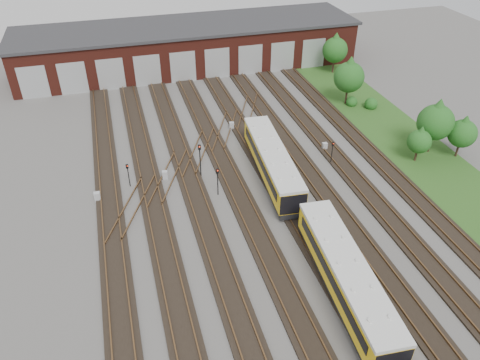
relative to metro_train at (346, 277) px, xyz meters
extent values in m
plane|color=#4A4845|center=(-2.00, 8.81, -1.85)|extent=(120.00, 120.00, 0.00)
cube|color=black|center=(-16.00, 8.81, -1.76)|extent=(2.40, 70.00, 0.18)
cube|color=brown|center=(-16.72, 8.81, -1.59)|extent=(0.10, 70.00, 0.15)
cube|color=brown|center=(-15.28, 8.81, -1.59)|extent=(0.10, 70.00, 0.15)
cube|color=black|center=(-12.00, 8.81, -1.76)|extent=(2.40, 70.00, 0.18)
cube|color=brown|center=(-12.72, 8.81, -1.59)|extent=(0.10, 70.00, 0.15)
cube|color=brown|center=(-11.28, 8.81, -1.59)|extent=(0.10, 70.00, 0.15)
cube|color=black|center=(-8.00, 8.81, -1.76)|extent=(2.40, 70.00, 0.18)
cube|color=brown|center=(-8.72, 8.81, -1.59)|extent=(0.10, 70.00, 0.15)
cube|color=brown|center=(-7.28, 8.81, -1.59)|extent=(0.10, 70.00, 0.15)
cube|color=black|center=(-4.00, 8.81, -1.76)|extent=(2.40, 70.00, 0.18)
cube|color=brown|center=(-4.72, 8.81, -1.59)|extent=(0.10, 70.00, 0.15)
cube|color=brown|center=(-3.28, 8.81, -1.59)|extent=(0.10, 70.00, 0.15)
cube|color=black|center=(0.00, 8.81, -1.76)|extent=(2.40, 70.00, 0.18)
cube|color=brown|center=(-0.72, 8.81, -1.59)|extent=(0.10, 70.00, 0.15)
cube|color=brown|center=(0.72, 8.81, -1.59)|extent=(0.10, 70.00, 0.15)
cube|color=black|center=(4.00, 8.81, -1.76)|extent=(2.40, 70.00, 0.18)
cube|color=brown|center=(3.28, 8.81, -1.59)|extent=(0.10, 70.00, 0.15)
cube|color=brown|center=(4.72, 8.81, -1.59)|extent=(0.10, 70.00, 0.15)
cube|color=black|center=(8.00, 8.81, -1.76)|extent=(2.40, 70.00, 0.18)
cube|color=brown|center=(7.28, 8.81, -1.59)|extent=(0.10, 70.00, 0.15)
cube|color=brown|center=(8.72, 8.81, -1.59)|extent=(0.10, 70.00, 0.15)
cube|color=black|center=(12.00, 8.81, -1.76)|extent=(2.40, 70.00, 0.18)
cube|color=brown|center=(11.28, 8.81, -1.59)|extent=(0.10, 70.00, 0.15)
cube|color=brown|center=(12.72, 8.81, -1.59)|extent=(0.10, 70.00, 0.15)
cube|color=brown|center=(-10.00, 18.81, -1.59)|extent=(5.40, 9.62, 0.15)
cube|color=brown|center=(-6.00, 22.81, -1.59)|extent=(5.40, 9.62, 0.15)
cube|color=brown|center=(-2.00, 26.81, -1.59)|extent=(5.40, 9.62, 0.15)
cube|color=brown|center=(-14.00, 14.81, -1.59)|extent=(5.40, 9.62, 0.15)
cube|color=brown|center=(2.00, 30.81, -1.59)|extent=(5.40, 9.62, 0.15)
cube|color=#541D15|center=(-2.00, 48.81, 1.15)|extent=(50.00, 12.00, 6.00)
cube|color=#2B2B2E|center=(-2.00, 48.81, 4.30)|extent=(51.00, 12.50, 0.40)
cube|color=#A7AAAC|center=(-24.00, 42.79, 0.35)|extent=(3.60, 0.12, 4.40)
cube|color=#A7AAAC|center=(-19.00, 42.79, 0.35)|extent=(3.60, 0.12, 4.40)
cube|color=#A7AAAC|center=(-14.00, 42.79, 0.35)|extent=(3.60, 0.12, 4.40)
cube|color=#A7AAAC|center=(-9.00, 42.79, 0.35)|extent=(3.60, 0.12, 4.40)
cube|color=#A7AAAC|center=(-4.00, 42.79, 0.35)|extent=(3.60, 0.12, 4.40)
cube|color=#A7AAAC|center=(1.00, 42.79, 0.35)|extent=(3.60, 0.12, 4.40)
cube|color=#A7AAAC|center=(6.00, 42.79, 0.35)|extent=(3.60, 0.12, 4.40)
cube|color=#A7AAAC|center=(11.00, 42.79, 0.35)|extent=(3.60, 0.12, 4.40)
cube|color=#A7AAAC|center=(16.00, 42.79, 0.35)|extent=(3.60, 0.12, 4.40)
cube|color=#224918|center=(17.00, 18.81, -1.82)|extent=(8.00, 55.00, 0.05)
cube|color=black|center=(0.00, 0.00, -1.23)|extent=(3.29, 14.46, 0.57)
cube|color=orange|center=(0.00, 0.00, 0.11)|extent=(3.58, 14.49, 2.10)
cube|color=silver|center=(0.00, 0.00, 1.30)|extent=(3.68, 14.49, 0.29)
cube|color=black|center=(-1.26, 0.10, 0.35)|extent=(1.03, 12.58, 0.81)
cube|color=black|center=(1.26, -0.10, 0.35)|extent=(1.03, 12.58, 0.81)
cube|color=black|center=(0.00, 16.00, -1.23)|extent=(3.29, 14.46, 0.57)
cube|color=orange|center=(0.00, 16.00, 0.11)|extent=(3.58, 14.49, 2.10)
cube|color=silver|center=(0.00, 16.00, 1.30)|extent=(3.68, 14.49, 0.29)
cube|color=black|center=(-1.26, 16.10, 0.35)|extent=(1.03, 12.58, 0.81)
cube|color=black|center=(1.26, 15.90, 0.35)|extent=(1.03, 12.58, 0.81)
cylinder|color=black|center=(-13.87, 18.45, -0.80)|extent=(0.09, 0.09, 2.10)
cube|color=black|center=(-13.87, 18.45, 0.47)|extent=(0.26, 0.20, 0.45)
sphere|color=red|center=(-13.87, 18.36, 0.56)|extent=(0.11, 0.11, 0.11)
cylinder|color=black|center=(-5.88, 14.68, -0.60)|extent=(0.10, 0.10, 2.49)
cube|color=black|center=(-5.88, 14.68, 0.88)|extent=(0.25, 0.17, 0.48)
sphere|color=red|center=(-5.88, 14.59, 0.97)|extent=(0.11, 0.11, 0.11)
cylinder|color=black|center=(-6.80, 18.19, -0.27)|extent=(0.11, 0.11, 3.16)
cube|color=black|center=(-6.80, 18.19, 1.58)|extent=(0.28, 0.18, 0.55)
sphere|color=red|center=(-6.80, 18.08, 1.69)|extent=(0.13, 0.13, 0.13)
cylinder|color=black|center=(6.90, 16.78, -0.76)|extent=(0.09, 0.09, 2.17)
cube|color=black|center=(6.90, 16.78, 0.54)|extent=(0.23, 0.15, 0.43)
sphere|color=red|center=(6.90, 16.69, 0.62)|extent=(0.10, 0.10, 0.10)
cube|color=#A9ABAF|center=(-17.00, 16.88, -1.38)|extent=(0.58, 0.49, 0.94)
cube|color=#A9ABAF|center=(-10.34, 18.80, -1.40)|extent=(0.58, 0.50, 0.89)
cube|color=#A9ABAF|center=(0.18, 15.91, -1.32)|extent=(0.70, 0.61, 1.05)
cube|color=#A9ABAF|center=(-1.15, 27.02, -1.40)|extent=(0.62, 0.56, 0.90)
cube|color=#A9ABAF|center=(7.45, 19.57, -1.42)|extent=(0.52, 0.44, 0.85)
cylinder|color=#342117|center=(15.08, 29.66, -0.85)|extent=(0.26, 0.26, 2.00)
sphere|color=#1A4A15|center=(15.08, 29.66, 1.81)|extent=(3.88, 3.88, 3.88)
cone|color=#1A4A15|center=(15.08, 29.66, 3.20)|extent=(3.33, 3.33, 2.77)
cylinder|color=#342117|center=(18.13, 40.04, -0.91)|extent=(0.26, 0.26, 1.88)
sphere|color=#1A4A15|center=(18.13, 40.04, 1.60)|extent=(3.66, 3.66, 3.66)
cone|color=#1A4A15|center=(18.13, 40.04, 2.91)|extent=(3.14, 3.14, 2.62)
cylinder|color=#342117|center=(18.23, 16.02, -0.86)|extent=(0.22, 0.22, 1.97)
sphere|color=#1A4A15|center=(18.23, 16.02, 1.77)|extent=(3.84, 3.84, 3.84)
cone|color=#1A4A15|center=(18.23, 16.02, 3.14)|extent=(3.29, 3.29, 2.74)
cylinder|color=#342117|center=(15.77, 14.79, -1.21)|extent=(0.24, 0.24, 1.28)
sphere|color=#1A4A15|center=(15.77, 14.79, 0.51)|extent=(2.50, 2.50, 2.50)
cone|color=#1A4A15|center=(15.77, 14.79, 1.40)|extent=(2.14, 2.14, 1.78)
cylinder|color=#342117|center=(20.52, 14.33, -1.08)|extent=(0.22, 0.22, 1.54)
sphere|color=#1A4A15|center=(20.52, 14.33, 0.97)|extent=(2.99, 2.99, 2.99)
cone|color=#1A4A15|center=(20.52, 14.33, 2.04)|extent=(2.56, 2.56, 2.13)
sphere|color=#1A4A15|center=(15.56, 28.95, -1.14)|extent=(1.42, 1.42, 1.42)
sphere|color=#1A4A15|center=(17.58, 27.54, -1.03)|extent=(1.64, 1.64, 1.64)
camera|label=1|loc=(-13.88, -20.63, 24.82)|focal=35.00mm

